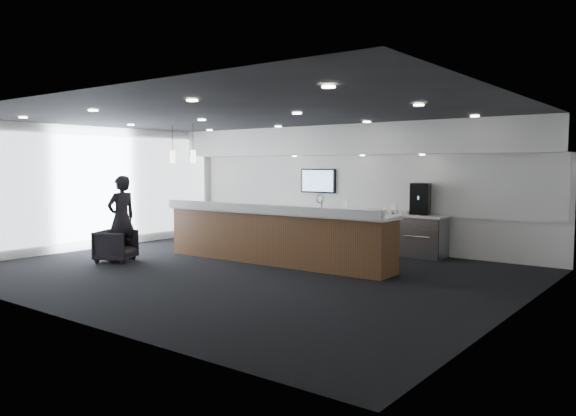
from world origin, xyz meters
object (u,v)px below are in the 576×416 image
Objects in this scene: service_counter at (274,236)px; armchair at (116,246)px; coffee_machine at (421,199)px; lounge_guest at (122,218)px.

service_counter reaches higher than armchair.
lounge_guest is at bearing -152.56° from coffee_machine.
lounge_guest is (-0.08, 0.21, 0.58)m from armchair.
service_counter is 2.97× the size of lounge_guest.
coffee_machine is 0.39× the size of lounge_guest.
coffee_machine is 6.60m from lounge_guest.
lounge_guest is at bearing -150.43° from service_counter.
service_counter is 7.31× the size of armchair.
lounge_guest reaches higher than coffee_machine.
service_counter is 3.44m from coffee_machine.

